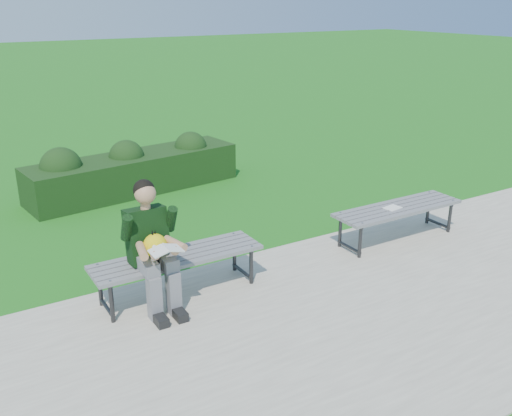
{
  "coord_description": "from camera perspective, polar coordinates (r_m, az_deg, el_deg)",
  "views": [
    {
      "loc": [
        -3.04,
        -5.52,
        2.98
      ],
      "look_at": [
        0.12,
        -0.27,
        0.72
      ],
      "focal_mm": 40.0,
      "sensor_mm": 36.0,
      "label": 1
    }
  ],
  "objects": [
    {
      "name": "ground",
      "position": [
        6.97,
        -1.97,
        -5.07
      ],
      "size": [
        80.0,
        80.0,
        0.0
      ],
      "color": "#216619",
      "rests_on": "ground"
    },
    {
      "name": "bench_left",
      "position": [
        6.02,
        -7.85,
        -5.17
      ],
      "size": [
        1.8,
        0.5,
        0.46
      ],
      "color": "slate",
      "rests_on": "walkway"
    },
    {
      "name": "walkway",
      "position": [
        5.68,
        6.83,
        -11.43
      ],
      "size": [
        30.0,
        3.5,
        0.02
      ],
      "color": "#ACA092",
      "rests_on": "ground"
    },
    {
      "name": "bench_right",
      "position": [
        7.55,
        14.0,
        -0.25
      ],
      "size": [
        1.8,
        0.5,
        0.46
      ],
      "color": "slate",
      "rests_on": "walkway"
    },
    {
      "name": "hedge",
      "position": [
        9.48,
        -12.39,
        3.78
      ],
      "size": [
        3.54,
        1.3,
        0.89
      ],
      "color": "#184114",
      "rests_on": "ground"
    },
    {
      "name": "seated_boy",
      "position": [
        5.72,
        -10.37,
        -3.44
      ],
      "size": [
        0.56,
        0.76,
        1.31
      ],
      "color": "gray",
      "rests_on": "walkway"
    },
    {
      "name": "paper_sheet",
      "position": [
        7.46,
        13.49,
        0.02
      ],
      "size": [
        0.24,
        0.19,
        0.01
      ],
      "color": "white",
      "rests_on": "bench_right"
    }
  ]
}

